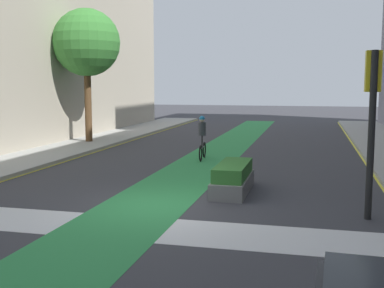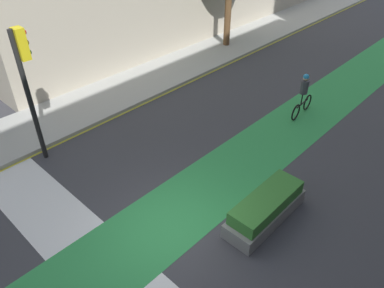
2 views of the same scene
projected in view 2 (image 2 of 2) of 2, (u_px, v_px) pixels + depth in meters
The scene contains 8 objects.
ground_plane at pixel (171, 231), 10.26m from camera, with size 120.00×120.00×0.00m, color #38383D.
bike_lane_paint at pixel (162, 223), 10.49m from camera, with size 2.40×60.00×0.01m, color #2D8C47.
crosswalk_band at pixel (112, 276), 9.08m from camera, with size 12.00×1.80×0.01m, color silver.
sidewalk_left at pixel (37, 127), 14.42m from camera, with size 3.00×60.00×0.15m, color #9E9E99.
curb_stripe_left at pixel (58, 144), 13.62m from camera, with size 0.16×60.00×0.01m, color yellow.
traffic_signal_near_left at pixel (26, 73), 11.24m from camera, with size 0.35×0.52×4.48m.
cyclist_in_lane at pixel (303, 94), 14.70m from camera, with size 0.32×1.73×1.86m.
median_planter at pixel (266, 208), 10.40m from camera, with size 0.94×2.77×0.85m.
Camera 2 is at (5.20, -4.66, 7.91)m, focal length 34.84 mm.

